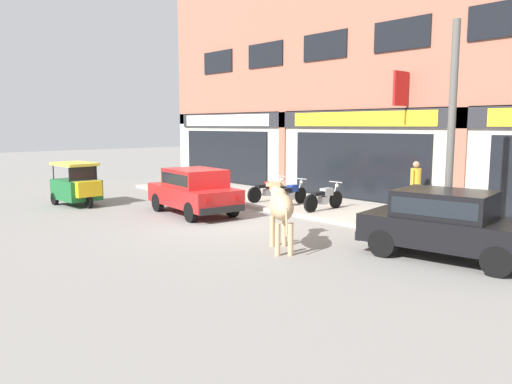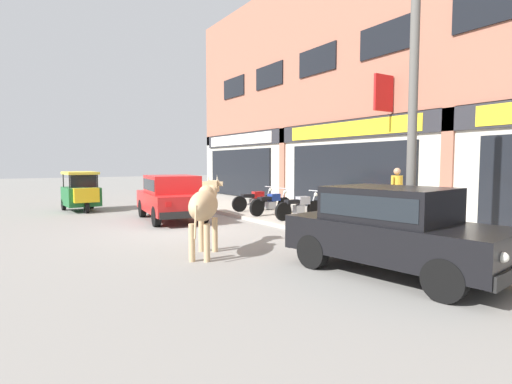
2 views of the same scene
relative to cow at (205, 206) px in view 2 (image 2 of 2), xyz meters
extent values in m
plane|color=gray|center=(-3.03, 1.01, -1.01)|extent=(90.00, 90.00, 0.00)
cube|color=#A8A093|center=(-3.03, 5.10, -0.94)|extent=(19.00, 3.80, 0.12)
cube|color=#9E604C|center=(-3.03, 7.28, 5.26)|extent=(23.00, 0.55, 6.75)
cube|color=beige|center=(-3.03, 7.28, 0.69)|extent=(23.00, 0.55, 3.40)
cube|color=#28282D|center=(-3.03, 6.96, 2.04)|extent=(22.08, 0.08, 0.64)
cube|color=black|center=(-10.70, 6.95, 0.34)|extent=(5.83, 0.10, 2.40)
cube|color=silver|center=(-10.70, 6.93, 2.04)|extent=(6.13, 0.05, 0.52)
cube|color=#9E604C|center=(-6.87, 6.98, 0.69)|extent=(0.36, 0.12, 3.40)
cube|color=black|center=(-3.03, 6.95, 0.34)|extent=(5.83, 0.10, 2.40)
cube|color=yellow|center=(-3.03, 6.93, 2.04)|extent=(6.13, 0.05, 0.52)
cube|color=#9E604C|center=(0.80, 6.98, 0.69)|extent=(0.36, 0.12, 3.40)
cube|color=black|center=(-11.18, 6.97, 4.78)|extent=(2.09, 0.06, 1.00)
cube|color=black|center=(-7.92, 6.97, 4.78)|extent=(2.09, 0.06, 1.00)
cube|color=black|center=(-4.66, 6.97, 4.78)|extent=(2.09, 0.06, 1.00)
cube|color=black|center=(-1.40, 6.97, 4.78)|extent=(2.09, 0.06, 1.00)
cube|color=black|center=(1.86, 6.97, 4.78)|extent=(2.09, 0.06, 1.00)
cube|color=red|center=(-1.09, 6.55, 2.99)|extent=(0.08, 0.80, 1.10)
ellipsoid|color=tan|center=(0.08, -0.06, 0.01)|extent=(1.43, 1.25, 0.60)
sphere|color=tan|center=(-0.14, 0.11, 0.24)|extent=(0.32, 0.32, 0.32)
cylinder|color=tan|center=(-0.35, 0.08, -0.65)|extent=(0.12, 0.12, 0.72)
cylinder|color=tan|center=(-0.18, 0.31, -0.65)|extent=(0.12, 0.12, 0.72)
cylinder|color=tan|center=(0.34, -0.43, -0.65)|extent=(0.12, 0.12, 0.72)
cylinder|color=tan|center=(0.51, -0.20, -0.65)|extent=(0.12, 0.12, 0.72)
cylinder|color=tan|center=(-0.58, 0.43, 0.16)|extent=(0.52, 0.47, 0.43)
cube|color=tan|center=(-0.79, 0.58, 0.33)|extent=(0.42, 0.39, 0.26)
cube|color=#957A57|center=(-0.93, 0.69, 0.29)|extent=(0.21, 0.21, 0.14)
cone|color=beige|center=(-0.81, 0.48, 0.51)|extent=(0.13, 0.11, 0.19)
cone|color=beige|center=(-0.70, 0.64, 0.51)|extent=(0.13, 0.11, 0.19)
cube|color=tan|center=(-0.82, 0.41, 0.39)|extent=(0.12, 0.14, 0.10)
cube|color=tan|center=(-0.63, 0.67, 0.39)|extent=(0.12, 0.14, 0.10)
cylinder|color=tan|center=(0.67, -0.50, -0.21)|extent=(0.16, 0.13, 0.60)
cylinder|color=black|center=(-6.35, 0.62, -0.71)|extent=(0.62, 0.25, 0.60)
cylinder|color=black|center=(-6.18, 2.05, -0.71)|extent=(0.62, 0.25, 0.60)
cylinder|color=black|center=(-4.06, 0.35, -0.71)|extent=(0.62, 0.25, 0.60)
cylinder|color=black|center=(-3.89, 1.78, -0.71)|extent=(0.62, 0.25, 0.60)
cube|color=red|center=(-5.12, 1.20, -0.41)|extent=(3.66, 2.00, 0.60)
cube|color=red|center=(-5.02, 1.19, 0.17)|extent=(2.06, 1.65, 0.56)
cube|color=black|center=(-5.02, 1.19, 0.17)|extent=(1.91, 1.66, 0.35)
cube|color=black|center=(-6.84, 1.41, -0.63)|extent=(0.30, 1.52, 0.20)
cube|color=black|center=(-3.40, 1.00, -0.63)|extent=(0.30, 1.52, 0.20)
sphere|color=silver|center=(-6.93, 0.93, -0.33)|extent=(0.14, 0.14, 0.14)
sphere|color=silver|center=(-6.81, 1.89, -0.33)|extent=(0.14, 0.14, 0.14)
cube|color=red|center=(-3.44, 0.50, -0.31)|extent=(0.05, 0.16, 0.14)
cube|color=red|center=(-3.32, 1.49, -0.31)|extent=(0.05, 0.16, 0.14)
cylinder|color=black|center=(3.98, 2.95, -0.71)|extent=(0.62, 0.27, 0.60)
cylinder|color=black|center=(4.20, 1.53, -0.71)|extent=(0.62, 0.27, 0.60)
cylinder|color=black|center=(1.71, 2.60, -0.71)|extent=(0.62, 0.27, 0.60)
cylinder|color=black|center=(1.93, 1.18, -0.71)|extent=(0.62, 0.27, 0.60)
cube|color=black|center=(2.96, 2.07, -0.41)|extent=(3.70, 2.12, 0.60)
cube|color=black|center=(2.86, 2.05, 0.17)|extent=(2.10, 1.71, 0.56)
cube|color=black|center=(2.86, 2.05, 0.17)|extent=(1.95, 1.71, 0.35)
cube|color=black|center=(4.67, 2.33, -0.63)|extent=(0.35, 1.52, 0.20)
cube|color=black|center=(1.25, 1.80, -0.63)|extent=(0.35, 1.52, 0.20)
sphere|color=silver|center=(4.77, 1.86, -0.33)|extent=(0.14, 0.14, 0.14)
cube|color=red|center=(1.15, 2.29, -0.31)|extent=(0.05, 0.16, 0.14)
cube|color=red|center=(1.30, 1.31, -0.31)|extent=(0.05, 0.16, 0.14)
cylinder|color=black|center=(-8.47, -0.82, -0.79)|extent=(0.44, 0.14, 0.44)
cylinder|color=black|center=(-10.04, -0.36, -0.79)|extent=(0.44, 0.14, 0.44)
cylinder|color=black|center=(-10.00, -1.40, -0.79)|extent=(0.44, 0.14, 0.44)
cube|color=#19602D|center=(-9.37, -0.85, -0.44)|extent=(1.76, 1.23, 0.70)
cube|color=yellow|center=(-8.47, -0.82, -0.34)|extent=(0.40, 0.88, 0.52)
cylinder|color=black|center=(-8.82, -0.34, 0.19)|extent=(0.04, 0.04, 0.55)
cylinder|color=black|center=(-8.78, -1.32, 0.19)|extent=(0.04, 0.04, 0.55)
cylinder|color=black|center=(-10.10, -0.39, 0.19)|extent=(0.04, 0.04, 0.55)
cylinder|color=black|center=(-10.06, -1.38, 0.19)|extent=(0.04, 0.04, 0.55)
cube|color=#DBCC42|center=(-9.42, -0.86, 0.46)|extent=(1.66, 1.17, 0.10)
cube|color=black|center=(-8.80, -0.83, 0.18)|extent=(0.07, 0.93, 0.50)
cylinder|color=black|center=(-4.92, 4.95, -0.60)|extent=(0.13, 0.56, 0.56)
cylinder|color=black|center=(-4.98, 3.70, -0.60)|extent=(0.13, 0.56, 0.56)
cube|color=#B2B5BA|center=(-4.95, 4.30, -0.56)|extent=(0.22, 0.33, 0.24)
cube|color=red|center=(-4.94, 4.46, -0.30)|extent=(0.26, 0.41, 0.24)
cube|color=black|center=(-4.96, 4.06, -0.32)|extent=(0.25, 0.53, 0.12)
cylinder|color=#B2B5BA|center=(-4.92, 4.89, -0.30)|extent=(0.05, 0.27, 0.59)
cylinder|color=#B2B5BA|center=(-4.92, 4.93, -0.02)|extent=(0.52, 0.06, 0.03)
sphere|color=silver|center=(-4.91, 4.99, -0.14)|extent=(0.12, 0.12, 0.12)
cylinder|color=#B2B5BA|center=(-5.08, 3.95, -0.64)|extent=(0.08, 0.48, 0.06)
cylinder|color=black|center=(-3.82, 4.82, -0.60)|extent=(0.18, 0.57, 0.56)
cylinder|color=black|center=(-3.64, 3.58, -0.60)|extent=(0.18, 0.57, 0.56)
cube|color=#B2B5BA|center=(-3.73, 4.18, -0.56)|extent=(0.24, 0.35, 0.24)
cube|color=navy|center=(-3.75, 4.34, -0.30)|extent=(0.30, 0.43, 0.24)
cube|color=black|center=(-3.69, 3.94, -0.32)|extent=(0.29, 0.55, 0.12)
cylinder|color=#B2B5BA|center=(-3.81, 4.76, -0.30)|extent=(0.08, 0.27, 0.59)
cylinder|color=#B2B5BA|center=(-3.82, 4.80, -0.02)|extent=(0.52, 0.11, 0.03)
sphere|color=silver|center=(-3.83, 4.85, -0.14)|extent=(0.12, 0.12, 0.12)
cylinder|color=#B2B5BA|center=(-3.78, 3.80, -0.64)|extent=(0.13, 0.48, 0.06)
cylinder|color=black|center=(-2.36, 4.94, -0.60)|extent=(0.10, 0.56, 0.56)
cylinder|color=black|center=(-2.35, 3.69, -0.60)|extent=(0.10, 0.56, 0.56)
cube|color=#B2B5BA|center=(-2.36, 4.30, -0.56)|extent=(0.20, 0.32, 0.24)
cube|color=#A8AAB2|center=(-2.36, 4.46, -0.30)|extent=(0.24, 0.40, 0.24)
cube|color=black|center=(-2.35, 4.06, -0.32)|extent=(0.22, 0.52, 0.12)
cylinder|color=#B2B5BA|center=(-2.36, 4.88, -0.30)|extent=(0.04, 0.27, 0.59)
cylinder|color=#B2B5BA|center=(-2.36, 4.92, -0.02)|extent=(0.52, 0.04, 0.03)
sphere|color=silver|center=(-2.36, 4.98, -0.14)|extent=(0.12, 0.12, 0.12)
cylinder|color=#B2B5BA|center=(-2.46, 3.94, -0.64)|extent=(0.06, 0.48, 0.06)
cylinder|color=#2D2D33|center=(-0.19, 6.04, -0.47)|extent=(0.11, 0.11, 0.82)
cylinder|color=#2D2D33|center=(-0.20, 6.22, -0.47)|extent=(0.11, 0.11, 0.82)
cylinder|color=gold|center=(-0.19, 6.13, 0.22)|extent=(0.32, 0.32, 0.56)
cylinder|color=gold|center=(-0.18, 5.92, 0.19)|extent=(0.08, 0.08, 0.56)
cylinder|color=gold|center=(-0.20, 6.34, 0.19)|extent=(0.08, 0.08, 0.56)
sphere|color=tan|center=(-0.19, 6.13, 0.62)|extent=(0.20, 0.20, 0.20)
cylinder|color=#595651|center=(2.19, 3.51, 1.68)|extent=(0.18, 0.18, 5.14)
camera|label=1|loc=(7.88, -7.92, 1.83)|focal=35.00mm
camera|label=2|loc=(7.26, -3.41, 0.86)|focal=28.00mm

